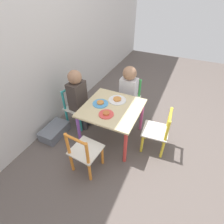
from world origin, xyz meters
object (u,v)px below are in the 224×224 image
at_px(chair_orange, 85,152).
at_px(plate_back, 100,103).
at_px(child_right, 128,88).
at_px(kids_table, 112,112).
at_px(storage_bin, 55,131).
at_px(chair_teal, 76,107).
at_px(plate_left, 106,114).
at_px(chair_yellow, 158,132).
at_px(plate_right, 117,100).
at_px(chair_green, 129,98).
at_px(child_back, 78,95).

distance_m(chair_orange, plate_back, 0.55).
distance_m(child_right, plate_back, 0.47).
relative_size(kids_table, storage_bin, 1.74).
height_order(child_right, plate_back, child_right).
bearing_deg(chair_teal, plate_left, -104.78).
distance_m(chair_yellow, child_right, 0.66).
distance_m(chair_orange, chair_yellow, 0.78).
bearing_deg(plate_left, chair_teal, 70.31).
height_order(plate_left, storage_bin, plate_left).
height_order(kids_table, plate_right, plate_right).
bearing_deg(plate_left, chair_green, -1.27).
bearing_deg(plate_left, chair_orange, 173.20).
bearing_deg(child_right, chair_green, 90.00).
bearing_deg(child_right, child_back, -136.68).
distance_m(chair_green, storage_bin, 1.03).
distance_m(chair_orange, plate_right, 0.67).
bearing_deg(storage_bin, plate_left, -78.56).
relative_size(child_back, plate_back, 4.43).
distance_m(chair_teal, chair_orange, 0.72).
relative_size(child_back, storage_bin, 2.16).
relative_size(chair_orange, plate_right, 2.55).
relative_size(chair_yellow, plate_left, 3.33).
height_order(chair_orange, plate_left, chair_orange).
bearing_deg(chair_green, child_right, -90.00).
distance_m(chair_yellow, plate_right, 0.55).
xyz_separation_m(kids_table, chair_orange, (-0.51, 0.04, -0.13)).
bearing_deg(kids_table, child_right, -1.61).
bearing_deg(chair_orange, plate_left, -91.84).
xyz_separation_m(chair_orange, child_right, (0.95, -0.06, 0.18)).
xyz_separation_m(plate_right, plate_left, (-0.28, 0.00, 0.00)).
bearing_deg(plate_right, plate_left, 180.00).
bearing_deg(plate_left, child_back, 68.47).
xyz_separation_m(chair_orange, plate_back, (0.51, 0.09, 0.20)).
distance_m(chair_orange, child_back, 0.70).
height_order(chair_green, chair_yellow, same).
height_order(chair_yellow, child_right, child_right).
height_order(chair_teal, chair_yellow, same).
height_order(chair_orange, chair_yellow, same).
bearing_deg(chair_teal, plate_right, -74.55).
bearing_deg(child_back, plate_back, -92.17).
relative_size(chair_green, plate_back, 2.99).
bearing_deg(chair_orange, plate_right, -88.94).
xyz_separation_m(chair_teal, plate_left, (-0.18, -0.51, 0.20)).
bearing_deg(chair_yellow, child_back, -94.56).
bearing_deg(storage_bin, chair_teal, -22.57).
height_order(kids_table, chair_teal, chair_teal).
distance_m(kids_table, chair_yellow, 0.52).
xyz_separation_m(chair_orange, storage_bin, (0.24, 0.59, -0.19)).
bearing_deg(chair_yellow, plate_left, -75.21).
relative_size(child_right, plate_right, 3.59).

